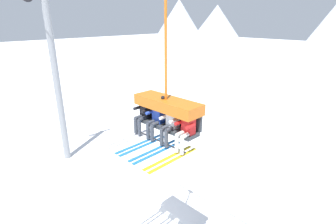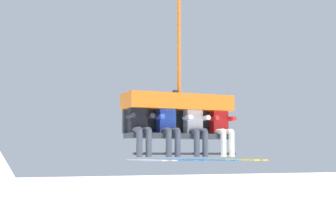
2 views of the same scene
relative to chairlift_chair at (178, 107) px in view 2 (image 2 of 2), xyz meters
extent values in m
cube|color=#33383D|center=(0.00, -0.07, -0.56)|extent=(2.07, 0.48, 0.10)
cube|color=#33383D|center=(0.00, 0.21, -0.28)|extent=(2.07, 0.08, 0.45)
cube|color=#D16619|center=(0.00, -0.01, 0.09)|extent=(2.11, 0.68, 0.30)
cylinder|color=black|center=(0.00, -0.39, -0.89)|extent=(2.07, 0.04, 0.04)
cylinder|color=#D16619|center=(0.00, -0.07, 1.76)|extent=(0.07, 0.07, 3.04)
cube|color=black|center=(-0.85, -0.09, -0.25)|extent=(0.32, 0.22, 0.52)
sphere|color=silver|center=(-0.85, -0.09, 0.11)|extent=(0.22, 0.22, 0.22)
ellipsoid|color=black|center=(-0.85, -0.19, 0.11)|extent=(0.17, 0.04, 0.08)
cylinder|color=#3D424C|center=(-0.93, -0.26, -0.47)|extent=(0.11, 0.34, 0.11)
cylinder|color=#3D424C|center=(-0.76, -0.26, -0.47)|extent=(0.11, 0.34, 0.11)
cylinder|color=#3D424C|center=(-0.93, -0.43, -0.71)|extent=(0.11, 0.11, 0.48)
cylinder|color=#3D424C|center=(-0.76, -0.43, -0.71)|extent=(0.11, 0.11, 0.48)
cube|color=#B2B2BC|center=(-0.93, -0.73, -1.00)|extent=(0.09, 1.70, 0.02)
cube|color=#B2B2BC|center=(-0.76, -0.73, -1.00)|extent=(0.09, 1.70, 0.02)
cylinder|color=black|center=(-1.03, -0.24, -0.21)|extent=(0.09, 0.30, 0.09)
cylinder|color=black|center=(-0.66, -0.24, -0.21)|extent=(0.09, 0.30, 0.09)
cube|color=#2847B7|center=(-0.28, -0.09, -0.25)|extent=(0.32, 0.22, 0.52)
sphere|color=black|center=(-0.28, -0.09, 0.11)|extent=(0.22, 0.22, 0.22)
ellipsoid|color=black|center=(-0.28, -0.19, 0.11)|extent=(0.17, 0.04, 0.08)
cylinder|color=#3D424C|center=(-0.37, -0.26, -0.47)|extent=(0.11, 0.34, 0.11)
cylinder|color=#3D424C|center=(-0.19, -0.26, -0.47)|extent=(0.11, 0.34, 0.11)
cylinder|color=#3D424C|center=(-0.37, -0.43, -0.71)|extent=(0.11, 0.11, 0.48)
cylinder|color=#3D424C|center=(-0.19, -0.43, -0.71)|extent=(0.11, 0.11, 0.48)
cube|color=#1E6BB2|center=(-0.37, -0.73, -1.00)|extent=(0.09, 1.70, 0.02)
cube|color=#1E6BB2|center=(-0.19, -0.73, -1.00)|extent=(0.09, 1.70, 0.02)
cylinder|color=#2847B7|center=(-0.47, -0.24, -0.21)|extent=(0.09, 0.30, 0.09)
cylinder|color=#2847B7|center=(-0.09, -0.09, 0.10)|extent=(0.09, 0.09, 0.30)
sphere|color=black|center=(-0.09, -0.09, 0.27)|extent=(0.11, 0.11, 0.11)
cube|color=silver|center=(0.28, -0.09, -0.25)|extent=(0.32, 0.22, 0.52)
sphere|color=silver|center=(0.28, -0.09, 0.11)|extent=(0.22, 0.22, 0.22)
ellipsoid|color=black|center=(0.28, -0.19, 0.11)|extent=(0.17, 0.04, 0.08)
cylinder|color=#3D424C|center=(0.19, -0.26, -0.47)|extent=(0.11, 0.34, 0.11)
cylinder|color=#3D424C|center=(0.37, -0.26, -0.47)|extent=(0.11, 0.34, 0.11)
cylinder|color=#3D424C|center=(0.19, -0.43, -0.71)|extent=(0.11, 0.11, 0.48)
cylinder|color=#3D424C|center=(0.37, -0.43, -0.71)|extent=(0.11, 0.11, 0.48)
cube|color=#1E6BB2|center=(0.19, -0.73, -1.00)|extent=(0.09, 1.70, 0.02)
cube|color=#1E6BB2|center=(0.37, -0.73, -1.00)|extent=(0.09, 1.70, 0.02)
cylinder|color=silver|center=(0.09, -0.24, -0.21)|extent=(0.09, 0.30, 0.09)
cylinder|color=silver|center=(0.47, -0.24, -0.21)|extent=(0.09, 0.30, 0.09)
cube|color=red|center=(0.85, -0.09, -0.25)|extent=(0.32, 0.22, 0.52)
sphere|color=black|center=(0.85, -0.09, 0.11)|extent=(0.22, 0.22, 0.22)
ellipsoid|color=black|center=(0.85, -0.19, 0.11)|extent=(0.17, 0.04, 0.08)
cylinder|color=silver|center=(0.76, -0.26, -0.47)|extent=(0.11, 0.34, 0.11)
cylinder|color=silver|center=(0.93, -0.26, -0.47)|extent=(0.11, 0.34, 0.11)
cylinder|color=silver|center=(0.76, -0.43, -0.71)|extent=(0.11, 0.11, 0.48)
cylinder|color=silver|center=(0.93, -0.43, -0.71)|extent=(0.11, 0.11, 0.48)
cube|color=gold|center=(0.76, -0.73, -1.00)|extent=(0.09, 1.70, 0.02)
cube|color=gold|center=(0.93, -0.73, -1.00)|extent=(0.09, 1.70, 0.02)
cylinder|color=red|center=(0.66, -0.24, -0.21)|extent=(0.09, 0.30, 0.09)
cylinder|color=red|center=(1.03, -0.24, -0.21)|extent=(0.09, 0.30, 0.09)
camera|label=1|loc=(4.88, -4.92, 2.35)|focal=28.00mm
camera|label=2|loc=(-4.04, -8.97, -0.91)|focal=55.00mm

